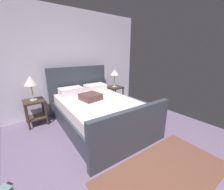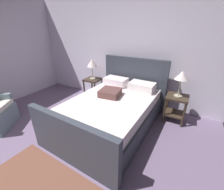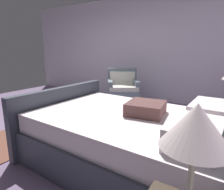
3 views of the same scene
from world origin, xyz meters
The scene contains 6 objects.
wall_back centered at (0.00, 3.31, 1.37)m, with size 5.34×0.12×2.75m, color silver.
bed centered at (0.48, 1.99, 0.36)m, with size 1.73×2.41×1.28m.
nightstand_right centered at (1.62, 2.80, 0.40)m, with size 0.44×0.44×0.60m.
table_lamp_right centered at (1.62, 2.80, 1.04)m, with size 0.27×0.27×0.55m.
nightstand_left centered at (-0.66, 2.89, 0.40)m, with size 0.44×0.44×0.60m.
table_lamp_left centered at (-0.66, 2.89, 1.04)m, with size 0.28×0.28×0.56m.
Camera 2 is at (1.74, -0.31, 1.90)m, focal length 23.21 mm.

